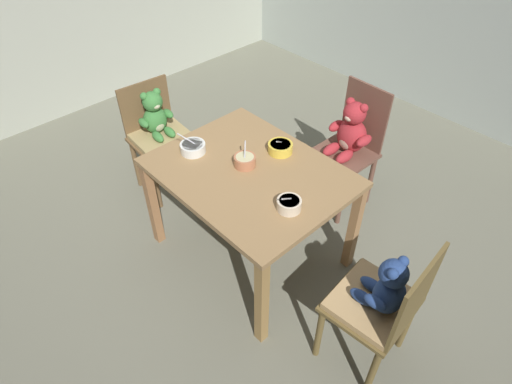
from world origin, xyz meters
TOP-DOWN VIEW (x-y plane):
  - ground_plane at (0.00, 0.00)m, footprint 5.20×5.20m
  - dining_table at (0.00, 0.00)m, footprint 1.11×0.87m
  - teddy_chair_far_center at (0.08, 0.87)m, footprint 0.40×0.41m
  - teddy_chair_near_left at (-0.98, -0.01)m, footprint 0.41×0.45m
  - teddy_chair_near_right at (0.98, -0.05)m, footprint 0.41×0.45m
  - porridge_bowl_terracotta_center at (-0.06, 0.01)m, footprint 0.13×0.13m
  - porridge_bowl_yellow_far_center at (-0.01, 0.26)m, footprint 0.15×0.15m
  - porridge_bowl_white_near_left at (-0.37, -0.13)m, footprint 0.15×0.15m
  - porridge_bowl_cream_near_right at (0.37, -0.07)m, footprint 0.13×0.14m

SIDE VIEW (x-z plane):
  - ground_plane at x=0.00m, z-range -0.04..0.00m
  - teddy_chair_near_right at x=0.98m, z-range 0.09..0.97m
  - teddy_chair_near_left at x=-0.98m, z-range 0.11..0.95m
  - teddy_chair_far_center at x=0.08m, z-range 0.11..1.02m
  - dining_table at x=0.00m, z-range 0.26..0.97m
  - porridge_bowl_white_near_left at x=-0.37m, z-range 0.67..0.80m
  - porridge_bowl_yellow_far_center at x=-0.01m, z-range 0.67..0.80m
  - porridge_bowl_cream_near_right at x=0.37m, z-range 0.67..0.80m
  - porridge_bowl_terracotta_center at x=-0.06m, z-range 0.68..0.80m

